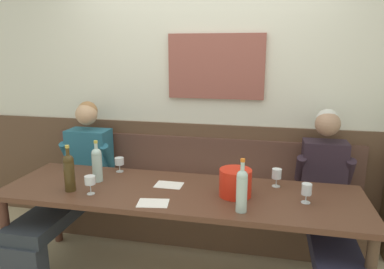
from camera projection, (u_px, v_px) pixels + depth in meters
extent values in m
cube|color=silver|center=(203.00, 89.00, 3.40)|extent=(6.80, 0.08, 2.80)
cube|color=brown|center=(216.00, 67.00, 3.26)|extent=(0.89, 0.04, 0.59)
cube|color=brown|center=(202.00, 177.00, 3.54)|extent=(6.80, 0.03, 1.07)
cube|color=brown|center=(197.00, 216.00, 3.40)|extent=(2.97, 0.42, 0.44)
cube|color=brown|center=(197.00, 192.00, 3.35)|extent=(2.91, 0.39, 0.05)
cube|color=brown|center=(201.00, 160.00, 3.47)|extent=(2.97, 0.04, 0.45)
cube|color=#533222|center=(179.00, 193.00, 2.66)|extent=(2.67, 0.78, 0.04)
cylinder|color=#4E2C20|center=(7.00, 241.00, 2.70)|extent=(0.07, 0.07, 0.70)
cylinder|color=brown|center=(56.00, 206.00, 3.31)|extent=(0.07, 0.07, 0.70)
cylinder|color=brown|center=(347.00, 235.00, 2.78)|extent=(0.07, 0.07, 0.70)
cube|color=#2F353D|center=(25.00, 269.00, 2.63)|extent=(0.31, 0.14, 0.38)
cube|color=#293037|center=(59.00, 210.00, 3.03)|extent=(0.34, 1.06, 0.11)
cube|color=#266279|center=(90.00, 156.00, 3.50)|extent=(0.40, 0.23, 0.52)
sphere|color=tan|center=(86.00, 114.00, 3.40)|extent=(0.21, 0.21, 0.21)
sphere|color=#A37447|center=(88.00, 111.00, 3.42)|extent=(0.19, 0.19, 0.19)
cylinder|color=#266279|center=(67.00, 153.00, 3.50)|extent=(0.08, 0.20, 0.27)
cylinder|color=#266279|center=(108.00, 156.00, 3.41)|extent=(0.08, 0.20, 0.27)
cube|color=#26273C|center=(330.00, 238.00, 2.58)|extent=(0.30, 1.06, 0.11)
cube|color=#291D27|center=(323.00, 171.00, 3.05)|extent=(0.36, 0.22, 0.52)
sphere|color=#A37C60|center=(328.00, 124.00, 2.95)|extent=(0.20, 0.20, 0.20)
sphere|color=beige|center=(328.00, 120.00, 2.96)|extent=(0.19, 0.19, 0.19)
cylinder|color=#291D27|center=(300.00, 168.00, 3.04)|extent=(0.08, 0.20, 0.27)
cylinder|color=#291D27|center=(349.00, 172.00, 2.96)|extent=(0.08, 0.20, 0.27)
cylinder|color=red|center=(235.00, 183.00, 2.54)|extent=(0.23, 0.23, 0.20)
cylinder|color=#B0CEC4|center=(97.00, 168.00, 2.82)|extent=(0.08, 0.08, 0.22)
sphere|color=#B0CEC4|center=(96.00, 153.00, 2.79)|extent=(0.08, 0.08, 0.08)
cylinder|color=#B0CEC4|center=(96.00, 148.00, 2.78)|extent=(0.03, 0.03, 0.07)
cylinder|color=gold|center=(96.00, 142.00, 2.77)|extent=(0.03, 0.03, 0.02)
cylinder|color=#3D2F14|center=(70.00, 176.00, 2.62)|extent=(0.08, 0.08, 0.22)
sphere|color=#3D2F14|center=(68.00, 160.00, 2.59)|extent=(0.08, 0.08, 0.08)
cylinder|color=#3D2F14|center=(68.00, 153.00, 2.58)|extent=(0.03, 0.03, 0.08)
cylinder|color=gold|center=(67.00, 147.00, 2.57)|extent=(0.03, 0.03, 0.02)
cylinder|color=#B2CDC2|center=(242.00, 195.00, 2.28)|extent=(0.07, 0.07, 0.23)
sphere|color=#B2CDC2|center=(242.00, 176.00, 2.25)|extent=(0.07, 0.07, 0.07)
cylinder|color=#B2CDC2|center=(243.00, 168.00, 2.24)|extent=(0.03, 0.03, 0.08)
cylinder|color=orange|center=(243.00, 160.00, 2.23)|extent=(0.03, 0.03, 0.02)
cylinder|color=silver|center=(91.00, 194.00, 2.59)|extent=(0.06, 0.06, 0.00)
cylinder|color=silver|center=(91.00, 189.00, 2.58)|extent=(0.01, 0.01, 0.07)
cylinder|color=silver|center=(90.00, 180.00, 2.56)|extent=(0.08, 0.08, 0.06)
cylinder|color=#E9CF78|center=(90.00, 183.00, 2.57)|extent=(0.07, 0.07, 0.01)
cylinder|color=silver|center=(120.00, 171.00, 3.06)|extent=(0.06, 0.06, 0.00)
cylinder|color=silver|center=(120.00, 168.00, 3.05)|extent=(0.01, 0.01, 0.06)
cylinder|color=silver|center=(119.00, 161.00, 3.04)|extent=(0.08, 0.08, 0.06)
cylinder|color=silver|center=(306.00, 202.00, 2.44)|extent=(0.06, 0.06, 0.00)
cylinder|color=silver|center=(306.00, 198.00, 2.44)|extent=(0.01, 0.01, 0.06)
cylinder|color=silver|center=(307.00, 189.00, 2.42)|extent=(0.07, 0.07, 0.08)
cylinder|color=silver|center=(276.00, 186.00, 2.73)|extent=(0.06, 0.06, 0.00)
cylinder|color=silver|center=(276.00, 182.00, 2.72)|extent=(0.01, 0.01, 0.06)
cylinder|color=silver|center=(277.00, 174.00, 2.71)|extent=(0.07, 0.07, 0.07)
cylinder|color=#ECE17C|center=(277.00, 177.00, 2.71)|extent=(0.06, 0.06, 0.03)
cube|color=white|center=(169.00, 185.00, 2.76)|extent=(0.21, 0.15, 0.00)
cube|color=white|center=(153.00, 203.00, 2.43)|extent=(0.23, 0.18, 0.00)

